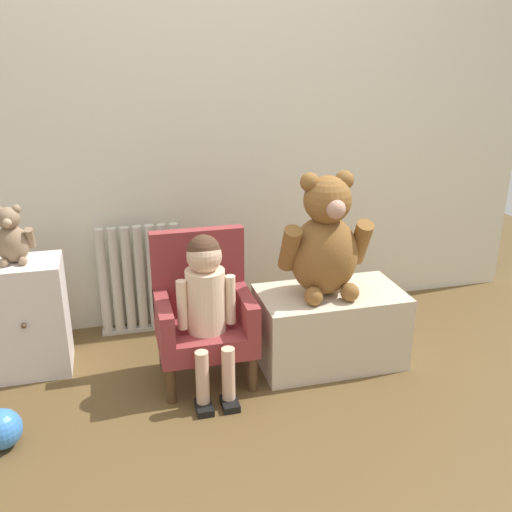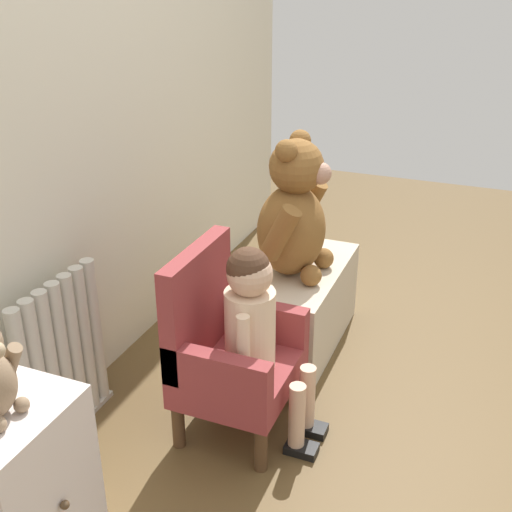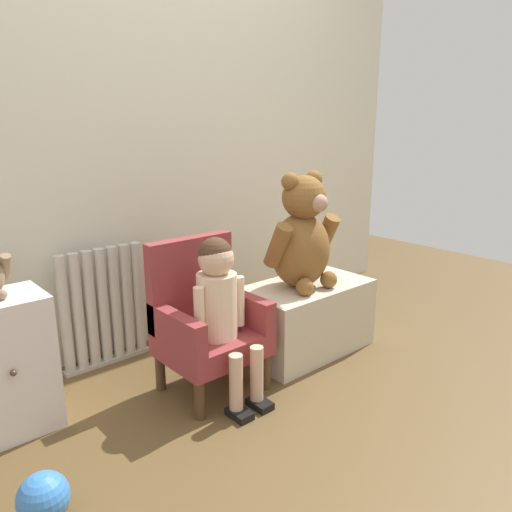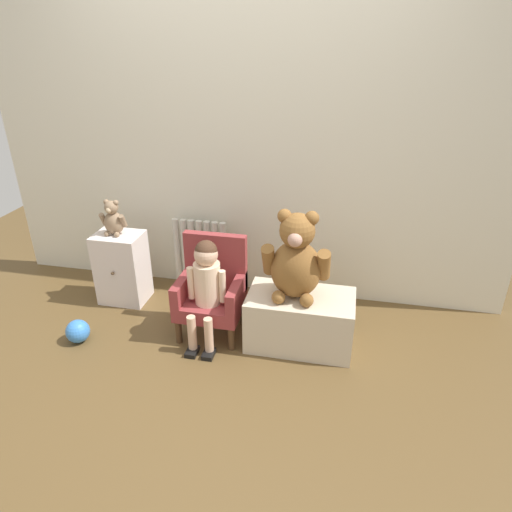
# 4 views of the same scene
# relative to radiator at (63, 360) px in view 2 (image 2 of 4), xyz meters

# --- Properties ---
(ground_plane) EXTENTS (6.00, 6.00, 0.00)m
(ground_plane) POSITION_rel_radiator_xyz_m (0.34, -0.99, -0.29)
(ground_plane) COLOR brown
(back_wall) EXTENTS (3.80, 0.05, 2.40)m
(back_wall) POSITION_rel_radiator_xyz_m (0.34, 0.12, 0.91)
(back_wall) COLOR beige
(back_wall) RESTS_ON ground_plane
(radiator) EXTENTS (0.43, 0.05, 0.58)m
(radiator) POSITION_rel_radiator_xyz_m (0.00, 0.00, 0.00)
(radiator) COLOR beige
(radiator) RESTS_ON ground_plane
(small_dresser) EXTENTS (0.34, 0.28, 0.54)m
(small_dresser) POSITION_rel_radiator_xyz_m (-0.53, -0.27, -0.02)
(small_dresser) COLOR silver
(small_dresser) RESTS_ON ground_plane
(child_armchair) EXTENTS (0.42, 0.37, 0.67)m
(child_armchair) POSITION_rel_radiator_xyz_m (0.25, -0.50, 0.02)
(child_armchair) COLOR maroon
(child_armchair) RESTS_ON ground_plane
(child_figure) EXTENTS (0.25, 0.35, 0.70)m
(child_figure) POSITION_rel_radiator_xyz_m (0.25, -0.61, 0.16)
(child_figure) COLOR beige
(child_figure) RESTS_ON ground_plane
(low_bench) EXTENTS (0.67, 0.38, 0.36)m
(low_bench) POSITION_rel_radiator_xyz_m (0.84, -0.54, -0.11)
(low_bench) COLOR beige
(low_bench) RESTS_ON ground_plane
(large_teddy_bear) EXTENTS (0.41, 0.29, 0.57)m
(large_teddy_bear) POSITION_rel_radiator_xyz_m (0.80, -0.54, 0.32)
(large_teddy_bear) COLOR brown
(large_teddy_bear) RESTS_ON low_bench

